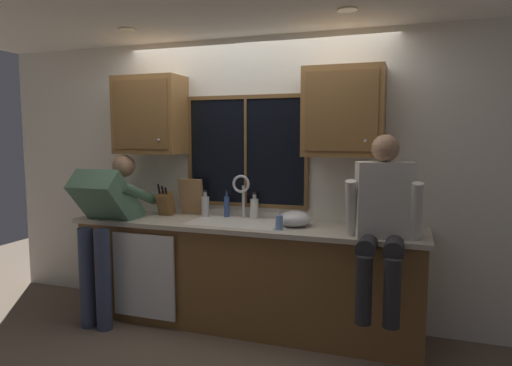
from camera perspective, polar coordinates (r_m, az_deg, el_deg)
name	(u,v)px	position (r m, az deg, el deg)	size (l,w,h in m)	color
back_wall	(256,178)	(4.15, -0.02, 0.61)	(5.40, 0.12, 2.55)	silver
ceiling_downlight_left	(127,29)	(4.04, -16.15, 18.34)	(0.14, 0.14, 0.01)	#FFEAB2
ceiling_downlight_right	(347,10)	(3.39, 11.60, 20.87)	(0.14, 0.14, 0.01)	#FFEAB2
window_glass	(246,152)	(4.09, -1.28, 4.04)	(1.10, 0.02, 0.95)	black
window_frame_top	(246,97)	(4.10, -1.35, 10.94)	(1.17, 0.02, 0.04)	brown
window_frame_bottom	(246,205)	(4.13, -1.31, -2.81)	(1.17, 0.02, 0.04)	brown
window_frame_left	(190,151)	(4.31, -8.45, 4.08)	(0.04, 0.02, 0.95)	brown
window_frame_right	(307,152)	(3.92, 6.49, 3.91)	(0.04, 0.02, 0.95)	brown
window_mullion_center	(246,152)	(4.08, -1.34, 4.03)	(0.02, 0.02, 0.95)	brown
lower_cabinet_run	(243,277)	(4.00, -1.68, -11.86)	(3.00, 0.58, 0.88)	brown
countertop	(242,225)	(3.86, -1.80, -5.44)	(3.06, 0.62, 0.04)	beige
dishwasher_front	(144,276)	(4.07, -14.17, -11.47)	(0.60, 0.02, 0.74)	white
upper_cabinet_left	(150,115)	(4.35, -13.41, 8.41)	(0.64, 0.36, 0.72)	olive
upper_cabinet_right	(344,112)	(3.72, 11.15, 8.88)	(0.64, 0.36, 0.72)	olive
sink	(235,233)	(3.91, -2.74, -6.46)	(0.80, 0.46, 0.21)	white
faucet	(243,191)	(4.01, -1.72, -1.04)	(0.18, 0.09, 0.40)	silver
person_standing	(106,219)	(4.19, -18.61, -4.32)	(0.53, 0.72, 1.49)	#384260
person_sitting_on_counter	(383,215)	(3.33, 15.88, -3.96)	(0.54, 0.64, 1.26)	#262628
knife_block	(166,204)	(4.30, -11.47, -2.63)	(0.12, 0.18, 0.32)	brown
cutting_board	(192,197)	(4.27, -8.23, -1.77)	(0.25, 0.02, 0.35)	#997047
mixing_bowl	(295,219)	(3.73, 4.99, -4.59)	(0.27, 0.27, 0.14)	silver
soap_dispenser	(279,222)	(3.58, 2.98, -5.01)	(0.06, 0.07, 0.16)	#668CCC
bottle_green_glass	(254,208)	(4.04, -0.21, -3.23)	(0.07, 0.07, 0.24)	silver
bottle_tall_clear	(227,206)	(4.13, -3.76, -2.96)	(0.05, 0.05, 0.25)	#334C8C
bottle_amber_small	(205,206)	(4.17, -6.49, -2.94)	(0.07, 0.07, 0.24)	#B7B7BC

